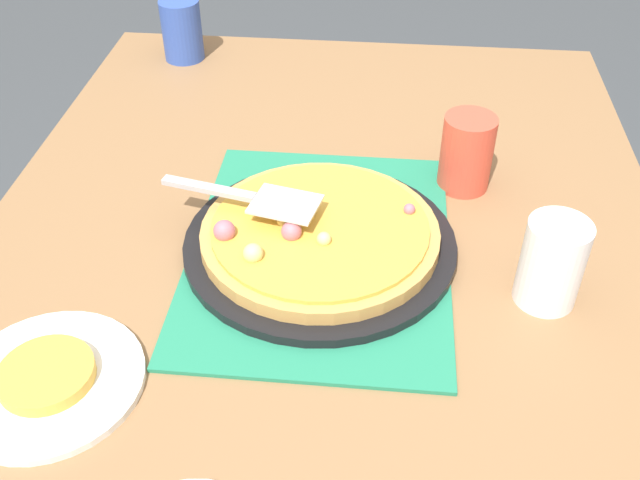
{
  "coord_description": "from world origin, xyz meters",
  "views": [
    {
      "loc": [
        0.78,
        0.08,
        1.41
      ],
      "look_at": [
        0.0,
        0.0,
        0.77
      ],
      "focal_mm": 41.02,
      "sensor_mm": 36.0,
      "label": 1
    }
  ],
  "objects_px": {
    "served_slice_right": "(46,374)",
    "cup_far": "(467,153)",
    "cup_near": "(552,263)",
    "pizza": "(319,233)",
    "pizza_server": "(253,197)",
    "plate_far_right": "(49,382)",
    "cup_corner": "(182,30)",
    "pizza_pan": "(320,244)"
  },
  "relations": [
    {
      "from": "pizza_pan",
      "to": "served_slice_right",
      "type": "distance_m",
      "value": 0.39
    },
    {
      "from": "pizza_server",
      "to": "served_slice_right",
      "type": "bearing_deg",
      "value": -33.52
    },
    {
      "from": "cup_far",
      "to": "pizza_server",
      "type": "distance_m",
      "value": 0.34
    },
    {
      "from": "cup_near",
      "to": "cup_far",
      "type": "bearing_deg",
      "value": -159.63
    },
    {
      "from": "cup_near",
      "to": "cup_corner",
      "type": "relative_size",
      "value": 1.0
    },
    {
      "from": "plate_far_right",
      "to": "cup_near",
      "type": "xyz_separation_m",
      "value": [
        -0.2,
        0.59,
        0.06
      ]
    },
    {
      "from": "served_slice_right",
      "to": "pizza_server",
      "type": "bearing_deg",
      "value": 146.48
    },
    {
      "from": "cup_near",
      "to": "pizza",
      "type": "bearing_deg",
      "value": -102.05
    },
    {
      "from": "pizza_server",
      "to": "cup_corner",
      "type": "bearing_deg",
      "value": -156.88
    },
    {
      "from": "pizza_pan",
      "to": "plate_far_right",
      "type": "bearing_deg",
      "value": -46.98
    },
    {
      "from": "pizza",
      "to": "served_slice_right",
      "type": "distance_m",
      "value": 0.39
    },
    {
      "from": "pizza_pan",
      "to": "pizza_server",
      "type": "xyz_separation_m",
      "value": [
        -0.02,
        -0.1,
        0.06
      ]
    },
    {
      "from": "cup_near",
      "to": "pizza_pan",
      "type": "bearing_deg",
      "value": -102.32
    },
    {
      "from": "pizza",
      "to": "cup_corner",
      "type": "bearing_deg",
      "value": -150.36
    },
    {
      "from": "pizza_pan",
      "to": "cup_near",
      "type": "relative_size",
      "value": 3.17
    },
    {
      "from": "pizza_pan",
      "to": "cup_corner",
      "type": "bearing_deg",
      "value": -150.18
    },
    {
      "from": "pizza_pan",
      "to": "plate_far_right",
      "type": "xyz_separation_m",
      "value": [
        0.27,
        -0.29,
        -0.01
      ]
    },
    {
      "from": "plate_far_right",
      "to": "served_slice_right",
      "type": "bearing_deg",
      "value": 0.0
    },
    {
      "from": "plate_far_right",
      "to": "cup_corner",
      "type": "relative_size",
      "value": 1.83
    },
    {
      "from": "pizza",
      "to": "cup_near",
      "type": "height_order",
      "value": "cup_near"
    },
    {
      "from": "pizza",
      "to": "cup_far",
      "type": "relative_size",
      "value": 2.75
    },
    {
      "from": "cup_near",
      "to": "cup_far",
      "type": "relative_size",
      "value": 1.0
    },
    {
      "from": "cup_far",
      "to": "pizza_server",
      "type": "xyz_separation_m",
      "value": [
        0.16,
        -0.3,
        0.01
      ]
    },
    {
      "from": "cup_far",
      "to": "cup_corner",
      "type": "distance_m",
      "value": 0.68
    },
    {
      "from": "served_slice_right",
      "to": "cup_far",
      "type": "height_order",
      "value": "cup_far"
    },
    {
      "from": "pizza_pan",
      "to": "pizza",
      "type": "xyz_separation_m",
      "value": [
        0.0,
        -0.0,
        0.02
      ]
    },
    {
      "from": "pizza_pan",
      "to": "pizza_server",
      "type": "distance_m",
      "value": 0.11
    },
    {
      "from": "served_slice_right",
      "to": "cup_near",
      "type": "distance_m",
      "value": 0.62
    },
    {
      "from": "cup_corner",
      "to": "pizza_server",
      "type": "relative_size",
      "value": 0.51
    },
    {
      "from": "plate_far_right",
      "to": "cup_corner",
      "type": "distance_m",
      "value": 0.86
    },
    {
      "from": "pizza_pan",
      "to": "pizza",
      "type": "bearing_deg",
      "value": -61.97
    },
    {
      "from": "cup_far",
      "to": "pizza",
      "type": "bearing_deg",
      "value": -48.69
    },
    {
      "from": "pizza_pan",
      "to": "cup_far",
      "type": "bearing_deg",
      "value": 131.41
    },
    {
      "from": "cup_far",
      "to": "cup_near",
      "type": "bearing_deg",
      "value": 20.37
    },
    {
      "from": "cup_near",
      "to": "pizza_server",
      "type": "bearing_deg",
      "value": -102.48
    },
    {
      "from": "cup_far",
      "to": "pizza_server",
      "type": "height_order",
      "value": "cup_far"
    },
    {
      "from": "plate_far_right",
      "to": "served_slice_right",
      "type": "xyz_separation_m",
      "value": [
        0.0,
        0.0,
        0.01
      ]
    },
    {
      "from": "pizza_pan",
      "to": "plate_far_right",
      "type": "distance_m",
      "value": 0.39
    },
    {
      "from": "pizza",
      "to": "cup_corner",
      "type": "relative_size",
      "value": 2.75
    },
    {
      "from": "pizza_server",
      "to": "pizza_pan",
      "type": "bearing_deg",
      "value": 77.01
    },
    {
      "from": "pizza_server",
      "to": "plate_far_right",
      "type": "bearing_deg",
      "value": -33.52
    },
    {
      "from": "cup_far",
      "to": "served_slice_right",
      "type": "bearing_deg",
      "value": -47.65
    }
  ]
}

